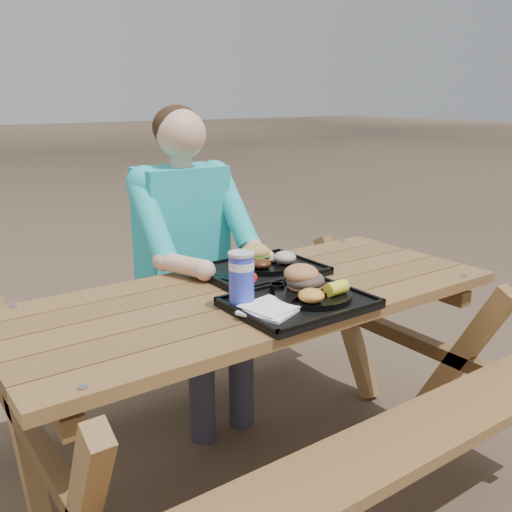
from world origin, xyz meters
TOP-DOWN VIEW (x-y plane):
  - ground at (0.00, 0.00)m, footprint 60.00×60.00m
  - picnic_table at (0.00, 0.00)m, footprint 1.80×1.49m
  - tray_near at (0.02, -0.21)m, footprint 0.45×0.35m
  - tray_far at (0.13, 0.15)m, footprint 0.45×0.35m
  - plate_near at (0.08, -0.22)m, footprint 0.26×0.26m
  - plate_far at (0.16, 0.16)m, footprint 0.26×0.26m
  - napkin_stack at (-0.12, -0.23)m, footprint 0.20×0.20m
  - soda_cup at (-0.15, -0.12)m, footprint 0.08×0.08m
  - condiment_bbq at (0.02, -0.10)m, footprint 0.05×0.05m
  - condiment_mustard at (0.08, -0.09)m, footprint 0.05×0.05m
  - sandwich at (0.09, -0.16)m, footprint 0.13×0.13m
  - mac_cheese at (0.02, -0.28)m, footprint 0.09×0.09m
  - corn_cob at (0.13, -0.28)m, footprint 0.08×0.08m
  - cutlery_far at (-0.04, 0.16)m, footprint 0.11×0.17m
  - burger at (0.15, 0.21)m, footprint 0.12×0.12m
  - baked_beans at (0.10, 0.11)m, footprint 0.08×0.08m
  - potato_salad at (0.21, 0.11)m, footprint 0.09×0.09m
  - diner at (0.04, 0.62)m, footprint 0.48×0.84m

SIDE VIEW (x-z plane):
  - ground at x=0.00m, z-range 0.00..0.00m
  - picnic_table at x=0.00m, z-range 0.00..0.75m
  - diner at x=0.04m, z-range 0.00..1.28m
  - tray_near at x=0.02m, z-range 0.75..0.77m
  - tray_far at x=0.13m, z-range 0.75..0.77m
  - cutlery_far at x=-0.04m, z-range 0.77..0.78m
  - napkin_stack at x=-0.12m, z-range 0.77..0.79m
  - plate_near at x=0.08m, z-range 0.77..0.79m
  - plate_far at x=0.16m, z-range 0.77..0.79m
  - condiment_mustard at x=0.08m, z-range 0.77..0.80m
  - condiment_bbq at x=0.02m, z-range 0.77..0.80m
  - baked_beans at x=0.10m, z-range 0.79..0.83m
  - mac_cheese at x=0.02m, z-range 0.79..0.83m
  - corn_cob at x=0.13m, z-range 0.79..0.84m
  - potato_salad at x=0.21m, z-range 0.79..0.84m
  - burger at x=0.15m, z-range 0.79..0.89m
  - soda_cup at x=-0.15m, z-range 0.77..0.94m
  - sandwich at x=0.09m, z-range 0.79..0.92m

